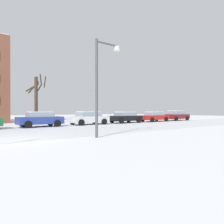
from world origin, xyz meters
TOP-DOWN VIEW (x-y plane):
  - ground_plane at (0.00, 0.00)m, footprint 120.00×120.00m
  - road_surface at (0.00, 3.20)m, footprint 80.00×8.40m
  - street_lamp at (4.27, -1.63)m, footprint 1.73×0.36m
  - parked_car_blue at (3.96, 7.99)m, footprint 4.04×2.05m
  - parked_car_white at (9.18, 8.00)m, footprint 4.33×2.15m
  - parked_car_black at (14.40, 7.93)m, footprint 4.25×2.07m
  - parked_car_red at (19.63, 7.81)m, footprint 4.42×1.98m
  - parked_car_maroon at (24.85, 7.97)m, footprint 4.36×2.15m
  - tree_far_left at (4.82, 11.95)m, footprint 2.16×2.17m

SIDE VIEW (x-z plane):
  - ground_plane at x=0.00m, z-range 0.00..0.00m
  - road_surface at x=0.00m, z-range 0.00..0.00m
  - parked_car_red at x=19.63m, z-range 0.02..1.39m
  - parked_car_black at x=14.40m, z-range 0.02..1.40m
  - parked_car_white at x=9.18m, z-range 0.02..1.44m
  - parked_car_blue at x=3.96m, z-range 0.02..1.45m
  - parked_car_maroon at x=24.85m, z-range 0.01..1.53m
  - tree_far_left at x=4.82m, z-range 0.16..5.68m
  - street_lamp at x=4.27m, z-range 0.63..6.18m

